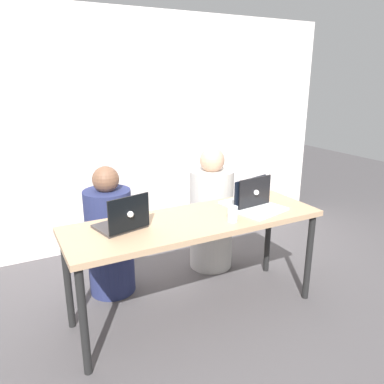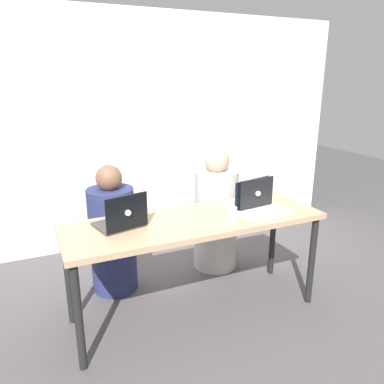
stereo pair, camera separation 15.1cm
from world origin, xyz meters
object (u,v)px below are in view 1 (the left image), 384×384
object	(u,v)px
laptop_front_right	(258,204)
laptop_back_right	(247,199)
laptop_back_left	(123,222)
person_on_left	(110,238)
water_glass_right	(233,215)
person_on_right	(211,215)

from	to	relation	value
laptop_front_right	laptop_back_right	bearing A→B (deg)	82.07
laptop_back_left	person_on_left	bearing A→B (deg)	-108.02
laptop_front_right	water_glass_right	world-z (taller)	laptop_front_right
laptop_front_right	person_on_right	bearing A→B (deg)	78.15
person_on_right	laptop_front_right	bearing A→B (deg)	90.48
person_on_right	laptop_back_left	distance (m)	1.16
person_on_right	laptop_front_right	xyz separation A→B (m)	(0.02, -0.64, 0.30)
person_on_right	water_glass_right	bearing A→B (deg)	68.26
laptop_back_left	laptop_front_right	world-z (taller)	laptop_back_left
person_on_right	laptop_back_right	xyz separation A→B (m)	(0.01, -0.52, 0.31)
person_on_left	laptop_back_right	xyz separation A→B (m)	(0.96, -0.52, 0.33)
person_on_right	laptop_front_right	size ratio (longest dim) A/B	2.82
person_on_left	person_on_right	distance (m)	0.95
person_on_left	water_glass_right	bearing A→B (deg)	119.95
laptop_back_left	water_glass_right	distance (m)	0.74
person_on_left	water_glass_right	distance (m)	1.06
person_on_left	laptop_front_right	size ratio (longest dim) A/B	2.67
laptop_front_right	water_glass_right	distance (m)	0.32
laptop_back_right	water_glass_right	size ratio (longest dim) A/B	3.10
person_on_left	laptop_front_right	distance (m)	1.21
laptop_back_right	water_glass_right	world-z (taller)	laptop_back_right
laptop_back_left	laptop_back_right	distance (m)	1.00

